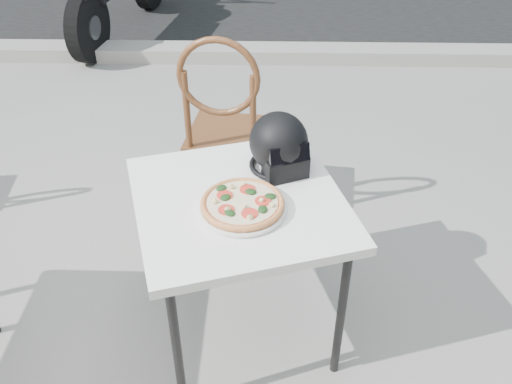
{
  "coord_description": "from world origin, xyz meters",
  "views": [
    {
      "loc": [
        0.67,
        -1.78,
        2.1
      ],
      "look_at": [
        0.63,
        -0.05,
        0.81
      ],
      "focal_mm": 40.0,
      "sensor_mm": 36.0,
      "label": 1
    }
  ],
  "objects_px": {
    "helmet": "(279,146)",
    "cafe_chair_main": "(224,119)",
    "plate": "(242,208)",
    "cafe_table_main": "(239,212)",
    "pizza": "(242,203)"
  },
  "relations": [
    {
      "from": "pizza",
      "to": "cafe_chair_main",
      "type": "xyz_separation_m",
      "value": [
        -0.14,
        0.94,
        -0.17
      ]
    },
    {
      "from": "cafe_table_main",
      "to": "helmet",
      "type": "relative_size",
      "value": 3.06
    },
    {
      "from": "helmet",
      "to": "cafe_chair_main",
      "type": "distance_m",
      "value": 0.75
    },
    {
      "from": "plate",
      "to": "pizza",
      "type": "xyz_separation_m",
      "value": [
        0.0,
        0.0,
        0.02
      ]
    },
    {
      "from": "plate",
      "to": "cafe_chair_main",
      "type": "height_order",
      "value": "cafe_chair_main"
    },
    {
      "from": "plate",
      "to": "cafe_chair_main",
      "type": "xyz_separation_m",
      "value": [
        -0.14,
        0.94,
        -0.15
      ]
    },
    {
      "from": "helmet",
      "to": "cafe_chair_main",
      "type": "relative_size",
      "value": 0.29
    },
    {
      "from": "pizza",
      "to": "helmet",
      "type": "distance_m",
      "value": 0.33
    },
    {
      "from": "cafe_chair_main",
      "to": "plate",
      "type": "bearing_deg",
      "value": 105.93
    },
    {
      "from": "cafe_table_main",
      "to": "cafe_chair_main",
      "type": "distance_m",
      "value": 0.88
    },
    {
      "from": "plate",
      "to": "helmet",
      "type": "bearing_deg",
      "value": 63.95
    },
    {
      "from": "plate",
      "to": "cafe_table_main",
      "type": "bearing_deg",
      "value": 102.62
    },
    {
      "from": "helmet",
      "to": "cafe_chair_main",
      "type": "bearing_deg",
      "value": 90.23
    },
    {
      "from": "cafe_chair_main",
      "to": "helmet",
      "type": "bearing_deg",
      "value": 120.54
    },
    {
      "from": "helmet",
      "to": "cafe_chair_main",
      "type": "xyz_separation_m",
      "value": [
        -0.28,
        0.65,
        -0.25
      ]
    }
  ]
}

